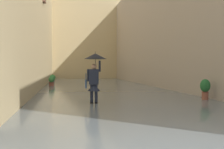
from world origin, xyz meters
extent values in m
plane|color=slate|center=(0.00, -14.68, 0.00)|extent=(73.40, 73.40, 0.00)
cube|color=slate|center=(0.00, -14.68, 0.03)|extent=(8.81, 35.36, 0.06)
cube|color=#A89989|center=(-4.90, -14.68, 4.68)|extent=(1.80, 33.36, 9.35)
cube|color=brown|center=(3.90, -15.47, 6.18)|extent=(0.20, 0.70, 0.18)
cube|color=tan|center=(0.00, -30.26, 6.76)|extent=(11.61, 1.80, 13.51)
cube|color=black|center=(1.44, -6.39, 0.05)|extent=(0.14, 0.25, 0.10)
cylinder|color=#1E2333|center=(1.44, -6.39, 0.45)|extent=(0.14, 0.14, 0.70)
cube|color=black|center=(1.26, -6.37, 0.05)|extent=(0.14, 0.25, 0.10)
cylinder|color=#1E2333|center=(1.26, -6.37, 0.45)|extent=(0.14, 0.14, 0.70)
cube|color=#1E2333|center=(1.35, -6.38, 1.11)|extent=(0.41, 0.27, 0.60)
cone|color=#1E2333|center=(1.35, -6.38, 0.68)|extent=(0.56, 0.56, 0.28)
sphere|color=tan|center=(1.35, -6.38, 1.51)|extent=(0.22, 0.22, 0.22)
cylinder|color=#1E2333|center=(1.12, -6.35, 1.53)|extent=(0.09, 0.09, 0.44)
cylinder|color=#1E2333|center=(1.58, -6.41, 1.17)|extent=(0.09, 0.09, 0.48)
cylinder|color=black|center=(1.29, -6.37, 1.66)|extent=(0.02, 0.02, 0.51)
cone|color=black|center=(1.29, -6.37, 1.92)|extent=(0.89, 0.89, 0.22)
cylinder|color=black|center=(1.29, -6.37, 2.06)|extent=(0.01, 0.01, 0.08)
cube|color=#334766|center=(1.66, -6.40, 0.82)|extent=(0.10, 0.29, 0.32)
torus|color=#334766|center=(1.66, -6.40, 1.10)|extent=(0.06, 0.30, 0.30)
cylinder|color=brown|center=(3.51, -16.70, 0.17)|extent=(0.36, 0.36, 0.33)
torus|color=brown|center=(3.51, -16.70, 0.33)|extent=(0.40, 0.40, 0.04)
ellipsoid|color=#387F3D|center=(3.51, -16.70, 0.57)|extent=(0.44, 0.44, 0.47)
cylinder|color=brown|center=(-3.58, -6.66, 0.20)|extent=(0.28, 0.28, 0.40)
torus|color=brown|center=(-3.58, -6.66, 0.40)|extent=(0.32, 0.32, 0.04)
ellipsoid|color=#23602D|center=(-3.58, -6.66, 0.68)|extent=(0.44, 0.44, 0.57)
cylinder|color=#66605B|center=(3.56, -19.75, 0.18)|extent=(0.34, 0.34, 0.36)
torus|color=#56524E|center=(3.56, -19.75, 0.36)|extent=(0.37, 0.37, 0.04)
ellipsoid|color=#387F3D|center=(3.56, -19.75, 0.60)|extent=(0.52, 0.52, 0.49)
camera|label=1|loc=(2.47, 4.14, 1.48)|focal=42.88mm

